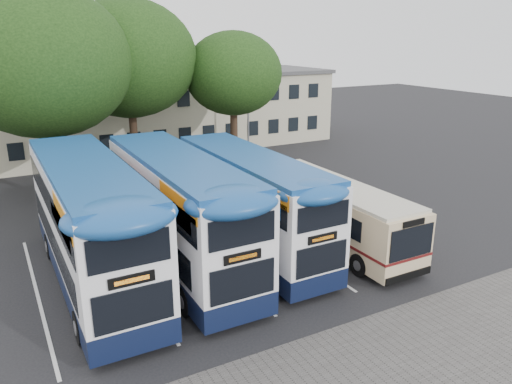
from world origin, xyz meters
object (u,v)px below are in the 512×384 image
at_px(tree_right, 233,74).
at_px(bus_dd_right, 250,199).
at_px(tree_mid, 128,59).
at_px(bus_dd_mid, 179,207).
at_px(tree_left, 42,62).
at_px(bus_single, 332,209).
at_px(lamp_post, 248,92).
at_px(bus_dd_left, 90,219).

xyz_separation_m(tree_right, bus_dd_right, (-5.31, -12.35, -4.29)).
height_order(tree_mid, tree_right, tree_mid).
height_order(tree_mid, bus_dd_mid, tree_mid).
distance_m(tree_left, bus_dd_right, 14.31).
bearing_deg(bus_dd_right, tree_left, 119.16).
relative_size(tree_mid, bus_dd_right, 1.09).
height_order(tree_right, bus_dd_right, tree_right).
bearing_deg(tree_left, bus_single, -51.00).
xyz_separation_m(tree_mid, bus_single, (4.88, -14.96, -6.12)).
xyz_separation_m(tree_left, tree_right, (11.77, 0.77, -1.07)).
bearing_deg(lamp_post, bus_dd_mid, -126.40).
bearing_deg(tree_right, tree_left, -176.26).
bearing_deg(lamp_post, bus_dd_left, -134.20).
bearing_deg(tree_right, tree_mid, 165.84).
relative_size(tree_left, tree_mid, 1.04).
relative_size(lamp_post, bus_dd_left, 0.79).
distance_m(tree_right, bus_dd_right, 14.11).
bearing_deg(tree_mid, bus_single, -71.92).
bearing_deg(tree_left, bus_dd_mid, -74.63).
bearing_deg(bus_dd_left, tree_left, 88.86).
relative_size(bus_dd_mid, bus_dd_right, 1.07).
height_order(bus_dd_mid, bus_single, bus_dd_mid).
bearing_deg(bus_dd_left, bus_dd_right, -1.35).
distance_m(tree_mid, bus_single, 16.89).
distance_m(tree_mid, tree_right, 6.77).
bearing_deg(bus_dd_mid, bus_single, -7.85).
distance_m(lamp_post, bus_dd_mid, 19.04).
bearing_deg(bus_single, tree_right, 83.13).
bearing_deg(tree_left, tree_mid, 24.50).
xyz_separation_m(lamp_post, tree_right, (-2.61, -2.83, 1.61)).
relative_size(bus_dd_mid, bus_single, 1.17).
bearing_deg(bus_dd_mid, lamp_post, 53.60).
bearing_deg(tree_left, bus_dd_right, -60.84).
bearing_deg(bus_dd_left, lamp_post, 45.80).
relative_size(bus_dd_left, bus_dd_mid, 1.02).
relative_size(lamp_post, tree_mid, 0.79).
xyz_separation_m(tree_left, bus_dd_mid, (3.19, -11.59, -5.20)).
distance_m(tree_right, bus_dd_mid, 15.60).
distance_m(lamp_post, tree_left, 15.07).
bearing_deg(bus_single, bus_dd_left, 173.80).
height_order(tree_left, tree_mid, tree_left).
height_order(lamp_post, bus_single, lamp_post).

